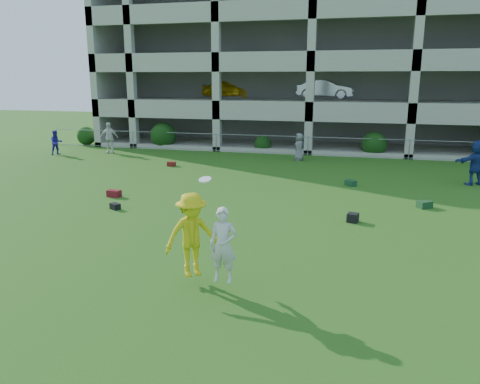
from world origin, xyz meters
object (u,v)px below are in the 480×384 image
(crate_d, at_px, (353,218))
(frisbee_contest, at_px, (197,237))
(bystander_b, at_px, (109,138))
(bystander_d, at_px, (476,163))
(parking_garage, at_px, (323,61))
(bystander_c, at_px, (299,147))
(bystander_a, at_px, (56,143))

(crate_d, relative_size, frisbee_contest, 0.14)
(bystander_b, xyz_separation_m, bystander_d, (20.76, -4.11, 0.03))
(bystander_b, xyz_separation_m, frisbee_contest, (12.22, -17.31, 0.22))
(parking_garage, bearing_deg, frisbee_contest, -90.49)
(bystander_c, relative_size, parking_garage, 0.05)
(bystander_a, bearing_deg, crate_d, -76.97)
(parking_garage, bearing_deg, bystander_b, -138.52)
(bystander_b, distance_m, crate_d, 19.27)
(bystander_a, xyz_separation_m, parking_garage, (15.36, 12.46, 5.25))
(bystander_c, xyz_separation_m, frisbee_contest, (0.02, -17.60, 0.40))
(bystander_c, bearing_deg, bystander_a, -105.68)
(bystander_a, height_order, bystander_b, bystander_b)
(bystander_a, xyz_separation_m, crate_d, (18.48, -9.86, -0.61))
(bystander_b, height_order, bystander_d, bystander_d)
(bystander_a, bearing_deg, bystander_b, -22.46)
(bystander_a, bearing_deg, bystander_d, -55.32)
(crate_d, bearing_deg, frisbee_contest, -119.27)
(bystander_a, distance_m, frisbee_contest, 21.92)
(bystander_b, height_order, crate_d, bystander_b)
(bystander_d, bearing_deg, bystander_a, -33.54)
(bystander_a, height_order, bystander_d, bystander_d)
(bystander_c, bearing_deg, bystander_b, -110.85)
(frisbee_contest, height_order, parking_garage, parking_garage)
(bystander_c, relative_size, bystander_d, 0.79)
(bystander_a, xyz_separation_m, bystander_b, (2.90, 1.44, 0.22))
(bystander_b, bearing_deg, frisbee_contest, -70.87)
(bystander_a, height_order, frisbee_contest, frisbee_contest)
(bystander_c, height_order, parking_garage, parking_garage)
(bystander_d, xyz_separation_m, crate_d, (-5.18, -7.20, -0.86))
(crate_d, xyz_separation_m, frisbee_contest, (-3.37, -6.01, 1.06))
(bystander_a, height_order, parking_garage, parking_garage)
(bystander_d, height_order, frisbee_contest, frisbee_contest)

